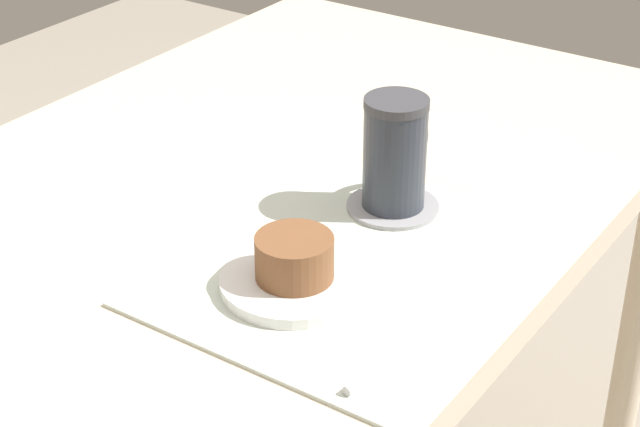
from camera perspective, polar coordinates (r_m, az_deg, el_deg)
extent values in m
cylinder|color=beige|center=(1.73, 16.58, -5.49)|extent=(0.05, 0.05, 0.69)
cylinder|color=beige|center=(1.96, -0.78, 0.26)|extent=(0.05, 0.05, 0.69)
cube|color=beige|center=(1.19, -5.45, -0.55)|extent=(1.34, 0.74, 0.04)
cylinder|color=#D1B27F|center=(1.89, -10.86, -6.81)|extent=(0.04, 0.04, 0.41)
cube|color=silver|center=(1.08, 1.76, -2.82)|extent=(0.38, 0.32, 0.00)
cylinder|color=white|center=(1.04, -1.36, -3.66)|extent=(0.15, 0.15, 0.01)
cylinder|color=brown|center=(1.02, -1.38, -2.36)|extent=(0.08, 0.08, 0.04)
cylinder|color=#99999E|center=(1.18, 3.90, 0.39)|extent=(0.10, 0.10, 0.00)
cylinder|color=#2D333D|center=(1.15, 4.00, 3.01)|extent=(0.07, 0.07, 0.12)
cylinder|color=#3D3D42|center=(1.12, 4.11, 5.88)|extent=(0.07, 0.07, 0.01)
torus|color=#2D333D|center=(1.17, 4.92, 3.76)|extent=(0.06, 0.01, 0.06)
cylinder|color=silver|center=(0.94, 3.91, -7.58)|extent=(0.13, 0.02, 0.01)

